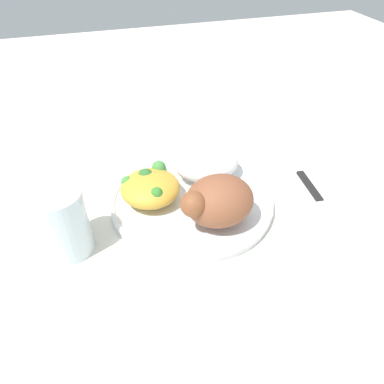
% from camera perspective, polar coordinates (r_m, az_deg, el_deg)
% --- Properties ---
extents(ground_plane, '(2.00, 2.00, 0.00)m').
position_cam_1_polar(ground_plane, '(0.59, 0.00, -1.87)').
color(ground_plane, silver).
extents(plate, '(0.25, 0.25, 0.01)m').
position_cam_1_polar(plate, '(0.58, 0.00, -1.30)').
color(plate, white).
rests_on(plate, ground_plane).
extents(roasted_chicken, '(0.11, 0.08, 0.07)m').
position_cam_1_polar(roasted_chicken, '(0.52, 3.94, -1.39)').
color(roasted_chicken, brown).
rests_on(roasted_chicken, plate).
extents(rice_pile, '(0.11, 0.08, 0.05)m').
position_cam_1_polar(rice_pile, '(0.61, 2.26, 4.44)').
color(rice_pile, white).
rests_on(rice_pile, plate).
extents(mac_cheese_with_broccoli, '(0.09, 0.09, 0.04)m').
position_cam_1_polar(mac_cheese_with_broccoli, '(0.57, -6.42, 0.89)').
color(mac_cheese_with_broccoli, gold).
rests_on(mac_cheese_with_broccoli, plate).
extents(fork, '(0.03, 0.14, 0.01)m').
position_cam_1_polar(fork, '(0.63, 16.70, -0.46)').
color(fork, silver).
rests_on(fork, ground_plane).
extents(knife, '(0.03, 0.19, 0.01)m').
position_cam_1_polar(knife, '(0.63, 19.09, -1.13)').
color(knife, black).
rests_on(knife, ground_plane).
extents(water_glass, '(0.07, 0.07, 0.10)m').
position_cam_1_polar(water_glass, '(0.51, -19.22, -4.49)').
color(water_glass, silver).
rests_on(water_glass, ground_plane).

